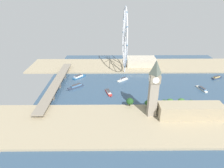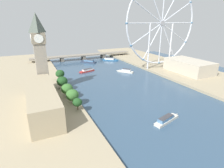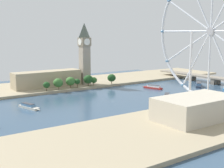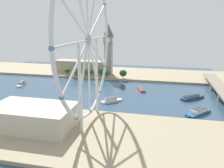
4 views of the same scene
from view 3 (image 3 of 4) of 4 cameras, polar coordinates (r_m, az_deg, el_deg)
The scene contains 13 objects.
ground_plane at distance 331.20m, azimuth 0.10°, elevation -2.80°, with size 388.62×388.62×0.00m, color #334C66.
riverbank_left at distance 423.56m, azimuth -8.42°, elevation -0.02°, with size 90.00×520.00×3.00m, color tan.
riverbank_right at distance 251.92m, azimuth 14.62°, elevation -6.65°, with size 90.00×520.00×3.00m, color tan.
clock_tower at distance 410.47m, azimuth -5.02°, elevation 5.74°, with size 14.03×14.03×79.16m.
parliament_block at distance 397.05m, azimuth -11.76°, elevation 0.92°, with size 22.00×85.07×19.73m, color tan.
tree_row_embankment at distance 388.37m, azimuth -5.79°, elevation 0.62°, with size 15.01×99.90×14.00m.
ferris_wheel at distance 291.66m, azimuth 17.58°, elevation 9.06°, with size 125.68×3.20×130.03m.
riverside_hall at distance 252.79m, azimuth 15.17°, elevation -4.21°, with size 37.74×65.82×17.59m, color #BCB29E.
river_bridge at distance 450.15m, azimuth 18.40°, elevation 0.93°, with size 200.62×16.48×9.73m.
tour_boat_0 at distance 396.30m, azimuth 7.51°, elevation -0.57°, with size 27.86×12.70×4.70m.
tour_boat_1 at distance 300.69m, azimuth -14.90°, elevation -3.99°, with size 29.34×12.25×4.76m.
tour_boat_2 at distance 340.42m, azimuth 9.99°, elevation -2.22°, with size 21.01×24.05×5.59m.
tour_boat_3 at distance 424.43m, azimuth 15.54°, elevation -0.13°, with size 25.83×29.67×5.71m.
Camera 3 is at (265.16, -185.88, 69.52)m, focal length 50.14 mm.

